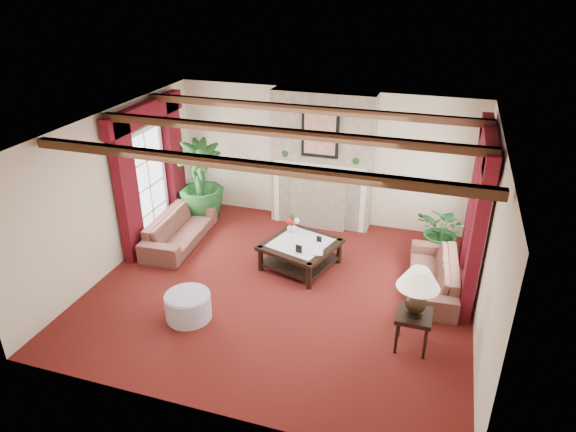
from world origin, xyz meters
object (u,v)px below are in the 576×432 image
(sofa_left, at_px, (179,225))
(coffee_table, at_px, (300,255))
(potted_palm, at_px, (201,198))
(sofa_right, at_px, (434,269))
(side_table, at_px, (412,330))
(ottoman, at_px, (188,306))

(sofa_left, xyz_separation_m, coffee_table, (2.43, -0.14, -0.15))
(sofa_left, bearing_deg, potted_palm, -0.75)
(sofa_right, xyz_separation_m, side_table, (-0.19, -1.56, -0.09))
(sofa_left, xyz_separation_m, ottoman, (1.25, -2.05, -0.18))
(potted_palm, bearing_deg, sofa_left, -87.19)
(sofa_right, height_order, coffee_table, sofa_right)
(potted_palm, height_order, coffee_table, potted_palm)
(side_table, bearing_deg, ottoman, -174.19)
(ottoman, bearing_deg, coffee_table, 58.30)
(side_table, xyz_separation_m, ottoman, (-3.25, -0.33, -0.08))
(sofa_left, relative_size, side_table, 3.56)
(sofa_right, height_order, ottoman, sofa_right)
(potted_palm, xyz_separation_m, coffee_table, (2.48, -1.20, -0.24))
(sofa_left, xyz_separation_m, side_table, (4.49, -1.72, -0.10))
(potted_palm, relative_size, side_table, 3.43)
(sofa_left, distance_m, coffee_table, 2.44)
(coffee_table, height_order, side_table, side_table)
(coffee_table, distance_m, side_table, 2.60)
(sofa_left, height_order, coffee_table, sofa_left)
(side_table, distance_m, ottoman, 3.26)
(sofa_right, relative_size, coffee_table, 1.68)
(coffee_table, distance_m, ottoman, 2.25)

